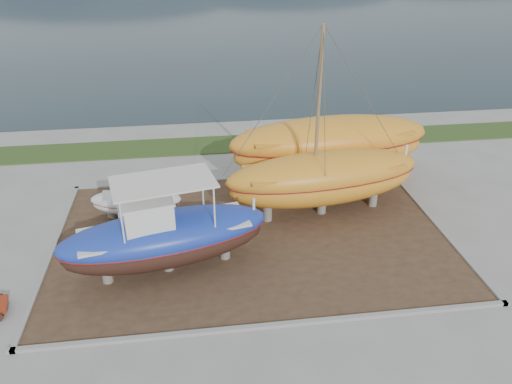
{
  "coord_description": "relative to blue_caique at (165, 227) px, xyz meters",
  "views": [
    {
      "loc": [
        -2.49,
        -15.72,
        12.95
      ],
      "look_at": [
        0.19,
        4.0,
        2.39
      ],
      "focal_mm": 35.0,
      "sensor_mm": 36.0,
      "label": 1
    }
  ],
  "objects": [
    {
      "name": "orange_bare_hull",
      "position": [
        8.88,
        7.2,
        -0.23
      ],
      "size": [
        11.64,
        4.42,
        3.73
      ],
      "primitive_type": null,
      "rotation": [
        0.0,
        0.0,
        0.09
      ],
      "color": "orange",
      "rests_on": "dirt_patch"
    },
    {
      "name": "curb_frame",
      "position": [
        3.86,
        2.09,
        -2.08
      ],
      "size": [
        18.6,
        12.6,
        0.15
      ],
      "primitive_type": null,
      "color": "gray",
      "rests_on": "ground"
    },
    {
      "name": "orange_sailboat",
      "position": [
        7.66,
        3.8,
        2.57
      ],
      "size": [
        10.24,
        4.2,
        9.34
      ],
      "primitive_type": null,
      "rotation": [
        0.0,
        0.0,
        0.13
      ],
      "color": "orange",
      "rests_on": "dirt_patch"
    },
    {
      "name": "sea",
      "position": [
        3.86,
        68.09,
        -2.16
      ],
      "size": [
        260.0,
        100.0,
        0.04
      ],
      "primitive_type": null,
      "color": "#182B31",
      "rests_on": "ground"
    },
    {
      "name": "grass_strip",
      "position": [
        3.86,
        13.59,
        -2.12
      ],
      "size": [
        44.0,
        3.0,
        0.08
      ],
      "primitive_type": "cube",
      "color": "#284219",
      "rests_on": "ground"
    },
    {
      "name": "blue_caique",
      "position": [
        0.0,
        0.0,
        0.0
      ],
      "size": [
        9.08,
        4.46,
        4.19
      ],
      "primitive_type": null,
      "rotation": [
        0.0,
        0.0,
        0.21
      ],
      "color": "#1C38AE",
      "rests_on": "dirt_patch"
    },
    {
      "name": "ground",
      "position": [
        3.86,
        -1.91,
        -2.16
      ],
      "size": [
        140.0,
        140.0,
        0.0
      ],
      "primitive_type": "plane",
      "color": "gray",
      "rests_on": "ground"
    },
    {
      "name": "dirt_patch",
      "position": [
        3.86,
        2.09,
        -2.13
      ],
      "size": [
        18.0,
        12.0,
        0.06
      ],
      "primitive_type": "cube",
      "color": "#422D1E",
      "rests_on": "ground"
    },
    {
      "name": "white_dinghy",
      "position": [
        -1.62,
        4.64,
        -1.42
      ],
      "size": [
        4.72,
        2.31,
        1.36
      ],
      "primitive_type": null,
      "rotation": [
        0.0,
        0.0,
        -0.14
      ],
      "color": "silver",
      "rests_on": "dirt_patch"
    }
  ]
}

